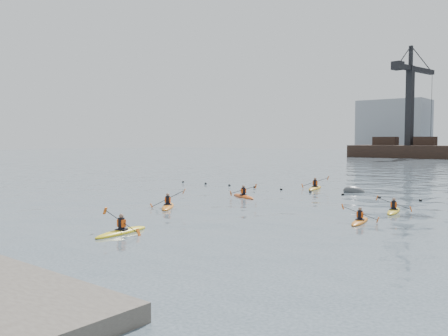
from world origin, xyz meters
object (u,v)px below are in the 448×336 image
(kayaker_0, at_px, (168,206))
(mooring_buoy, at_px, (355,192))
(kayaker_3, at_px, (394,210))
(kayaker_5, at_px, (315,188))
(kayaker_1, at_px, (122,231))
(kayaker_4, at_px, (360,221))
(kayaker_2, at_px, (243,196))

(kayaker_0, distance_m, mooring_buoy, 17.35)
(kayaker_3, height_order, kayaker_5, kayaker_5)
(kayaker_0, height_order, kayaker_5, kayaker_0)
(mooring_buoy, bearing_deg, kayaker_5, 174.50)
(kayaker_1, relative_size, mooring_buoy, 1.68)
(kayaker_4, height_order, kayaker_5, kayaker_5)
(kayaker_0, bearing_deg, kayaker_3, -7.72)
(kayaker_2, distance_m, kayaker_4, 12.67)
(kayaker_2, distance_m, mooring_buoy, 10.20)
(kayaker_1, bearing_deg, kayaker_0, 113.85)
(kayaker_1, distance_m, mooring_buoy, 23.86)
(kayaker_1, bearing_deg, kayaker_3, 55.04)
(kayaker_1, distance_m, kayaker_2, 15.61)
(kayaker_0, distance_m, kayaker_1, 8.74)
(kayaker_2, relative_size, kayaker_3, 1.03)
(kayaker_2, relative_size, kayaker_4, 1.09)
(kayaker_4, bearing_deg, kayaker_5, -64.34)
(kayaker_3, xyz_separation_m, kayaker_5, (-10.43, 9.41, 0.02))
(kayaker_5, bearing_deg, kayaker_4, -68.77)
(kayaker_4, xyz_separation_m, kayaker_5, (-10.31, 14.23, 0.02))
(kayaker_0, relative_size, kayaker_2, 0.93)
(kayaker_2, height_order, mooring_buoy, kayaker_2)
(kayaker_3, relative_size, kayaker_4, 1.07)
(kayaker_0, distance_m, kayaker_5, 16.85)
(kayaker_0, bearing_deg, mooring_buoy, 31.95)
(kayaker_5, bearing_deg, kayaker_0, -110.83)
(kayaker_2, xyz_separation_m, kayaker_3, (11.71, -0.27, -0.01))
(kayaker_0, height_order, kayaker_1, kayaker_0)
(kayaker_2, bearing_deg, mooring_buoy, -2.78)
(kayaker_2, relative_size, mooring_buoy, 1.63)
(kayaker_4, relative_size, kayaker_5, 0.80)
(kayaker_0, relative_size, kayaker_1, 0.90)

